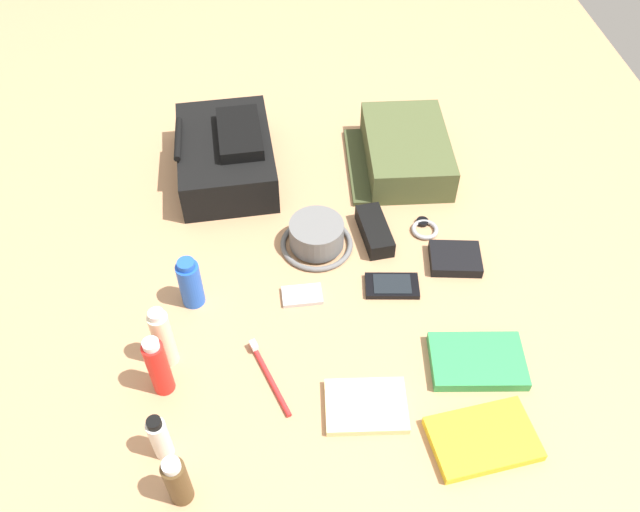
% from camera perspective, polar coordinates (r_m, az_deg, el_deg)
% --- Properties ---
extents(ground_plane, '(2.64, 2.02, 0.02)m').
position_cam_1_polar(ground_plane, '(1.45, 0.00, -1.36)').
color(ground_plane, tan).
rests_on(ground_plane, ground).
extents(backpack, '(0.34, 0.24, 0.13)m').
position_cam_1_polar(backpack, '(1.65, -8.06, 8.66)').
color(backpack, black).
rests_on(backpack, ground_plane).
extents(toiletry_pouch, '(0.31, 0.26, 0.09)m').
position_cam_1_polar(toiletry_pouch, '(1.68, 7.30, 8.96)').
color(toiletry_pouch, '#47512D').
rests_on(toiletry_pouch, ground_plane).
extents(bucket_hat, '(0.16, 0.16, 0.07)m').
position_cam_1_polar(bucket_hat, '(1.47, -0.42, 1.67)').
color(bucket_hat, slate).
rests_on(bucket_hat, ground_plane).
extents(cologne_bottle, '(0.04, 0.04, 0.12)m').
position_cam_1_polar(cologne_bottle, '(1.15, -12.23, -18.44)').
color(cologne_bottle, '#473319').
rests_on(cologne_bottle, ground_plane).
extents(toothpaste_tube, '(0.03, 0.03, 0.11)m').
position_cam_1_polar(toothpaste_tube, '(1.20, -13.66, -14.99)').
color(toothpaste_tube, white).
rests_on(toothpaste_tube, ground_plane).
extents(sunscreen_spray, '(0.04, 0.04, 0.15)m').
position_cam_1_polar(sunscreen_spray, '(1.25, -13.79, -9.25)').
color(sunscreen_spray, red).
rests_on(sunscreen_spray, ground_plane).
extents(lotion_bottle, '(0.04, 0.04, 0.15)m').
position_cam_1_polar(lotion_bottle, '(1.28, -13.38, -6.88)').
color(lotion_bottle, beige).
rests_on(lotion_bottle, ground_plane).
extents(deodorant_spray, '(0.05, 0.05, 0.12)m').
position_cam_1_polar(deodorant_spray, '(1.37, -11.14, -2.29)').
color(deodorant_spray, blue).
rests_on(deodorant_spray, ground_plane).
extents(paperback_novel, '(0.14, 0.20, 0.02)m').
position_cam_1_polar(paperback_novel, '(1.25, 13.88, -15.08)').
color(paperback_novel, yellow).
rests_on(paperback_novel, ground_plane).
extents(travel_guidebook, '(0.14, 0.19, 0.02)m').
position_cam_1_polar(travel_guidebook, '(1.33, 13.41, -8.83)').
color(travel_guidebook, '#2D934C').
rests_on(travel_guidebook, ground_plane).
extents(cell_phone, '(0.08, 0.12, 0.01)m').
position_cam_1_polar(cell_phone, '(1.41, 6.23, -2.57)').
color(cell_phone, black).
rests_on(cell_phone, ground_plane).
extents(media_player, '(0.05, 0.08, 0.01)m').
position_cam_1_polar(media_player, '(1.39, -1.54, -3.41)').
color(media_player, '#B7B7BC').
rests_on(media_player, ground_plane).
extents(wristwatch, '(0.07, 0.06, 0.01)m').
position_cam_1_polar(wristwatch, '(1.54, 9.01, 2.37)').
color(wristwatch, '#99999E').
rests_on(wristwatch, ground_plane).
extents(toothbrush, '(0.17, 0.07, 0.02)m').
position_cam_1_polar(toothbrush, '(1.28, -4.57, -10.04)').
color(toothbrush, red).
rests_on(toothbrush, ground_plane).
extents(wallet, '(0.10, 0.12, 0.02)m').
position_cam_1_polar(wallet, '(1.48, 11.59, -0.23)').
color(wallet, black).
rests_on(wallet, ground_plane).
extents(notepad, '(0.12, 0.16, 0.02)m').
position_cam_1_polar(notepad, '(1.25, 4.00, -12.79)').
color(notepad, beige).
rests_on(notepad, ground_plane).
extents(sunglasses_case, '(0.15, 0.07, 0.04)m').
position_cam_1_polar(sunglasses_case, '(1.50, 4.73, 2.18)').
color(sunglasses_case, black).
rests_on(sunglasses_case, ground_plane).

